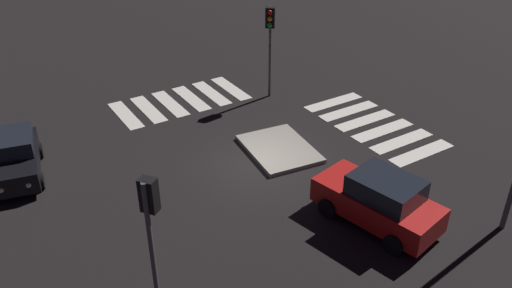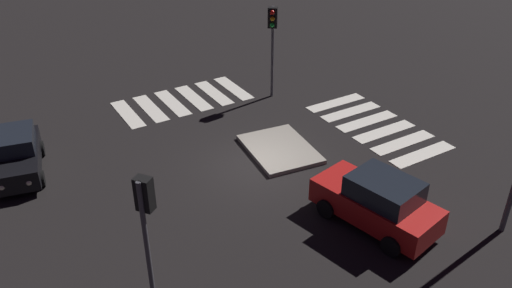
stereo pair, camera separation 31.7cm
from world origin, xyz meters
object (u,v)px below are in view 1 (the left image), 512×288
at_px(traffic_island, 279,149).
at_px(car_black, 15,157).
at_px(car_red, 379,200).
at_px(traffic_light_east, 270,30).
at_px(traffic_light_west, 150,212).

relative_size(traffic_island, car_black, 0.90).
bearing_deg(car_red, car_black, 33.25).
relative_size(car_black, traffic_light_east, 0.89).
xyz_separation_m(traffic_island, traffic_light_west, (-4.96, 7.49, 3.00)).
bearing_deg(traffic_light_east, traffic_island, 9.22).
height_order(traffic_light_west, traffic_light_east, traffic_light_east).
xyz_separation_m(traffic_light_west, traffic_light_east, (9.62, -10.07, 0.38)).
bearing_deg(traffic_light_west, traffic_island, -3.16).
relative_size(car_black, traffic_light_west, 1.00).
xyz_separation_m(car_black, traffic_light_west, (-8.86, -2.11, 2.26)).
relative_size(car_red, traffic_light_east, 0.99).
bearing_deg(traffic_light_west, traffic_light_east, 7.02).
distance_m(car_black, traffic_light_west, 9.39).
bearing_deg(traffic_island, traffic_light_east, -28.91).
height_order(car_red, traffic_light_west, traffic_light_west).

